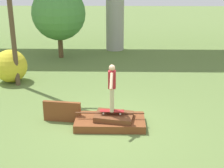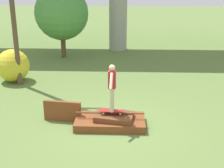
{
  "view_description": "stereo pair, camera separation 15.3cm",
  "coord_description": "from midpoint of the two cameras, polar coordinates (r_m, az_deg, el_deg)",
  "views": [
    {
      "loc": [
        0.27,
        -8.8,
        4.47
      ],
      "look_at": [
        0.06,
        -0.06,
        1.4
      ],
      "focal_mm": 50.0,
      "sensor_mm": 36.0,
      "label": 1
    },
    {
      "loc": [
        0.42,
        -8.79,
        4.47
      ],
      "look_at": [
        0.06,
        -0.06,
        1.4
      ],
      "focal_mm": 50.0,
      "sensor_mm": 36.0,
      "label": 2
    }
  ],
  "objects": [
    {
      "name": "ground_plane",
      "position": [
        9.87,
        -0.82,
        -7.59
      ],
      "size": [
        80.0,
        80.0,
        0.0
      ],
      "primitive_type": "plane",
      "color": "olive"
    },
    {
      "name": "scrap_pile",
      "position": [
        9.79,
        -0.67,
        -6.76
      ],
      "size": [
        2.16,
        1.14,
        0.45
      ],
      "color": "brown",
      "rests_on": "ground_plane"
    },
    {
      "name": "scrap_plank_loose",
      "position": [
        10.14,
        -9.55,
        -4.99
      ],
      "size": [
        1.22,
        0.27,
        0.68
      ],
      "color": "brown",
      "rests_on": "ground_plane"
    },
    {
      "name": "skateboard",
      "position": [
        9.59,
        -0.46,
        -4.96
      ],
      "size": [
        0.74,
        0.24,
        0.09
      ],
      "color": "maroon",
      "rests_on": "scrap_pile"
    },
    {
      "name": "skater",
      "position": [
        9.27,
        -0.47,
        -0.21
      ],
      "size": [
        0.23,
        1.01,
        1.46
      ],
      "color": "#C6B78E",
      "rests_on": "skateboard"
    },
    {
      "name": "tree_behind_left",
      "position": [
        17.77,
        -9.96,
        12.62
      ],
      "size": [
        2.95,
        2.95,
        3.96
      ],
      "color": "brown",
      "rests_on": "ground_plane"
    },
    {
      "name": "bush_yellow_flowering",
      "position": [
        14.32,
        -18.35,
        3.14
      ],
      "size": [
        1.43,
        1.43,
        1.43
      ],
      "color": "gold",
      "rests_on": "ground_plane"
    }
  ]
}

